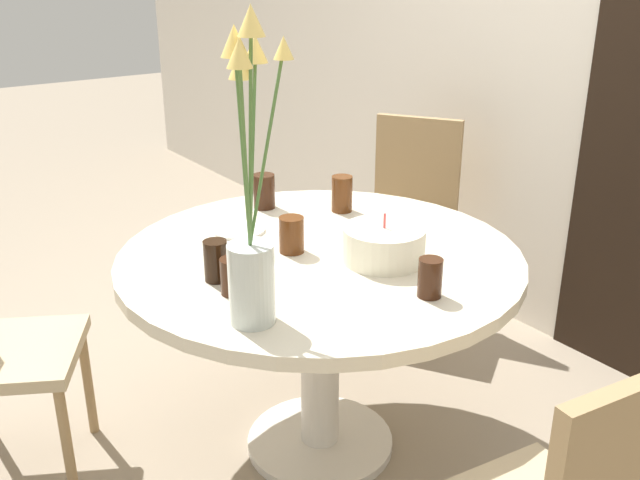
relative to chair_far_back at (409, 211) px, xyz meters
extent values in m
plane|color=gray|center=(0.54, -0.87, -0.51)|extent=(16.00, 16.00, 0.00)
cube|color=silver|center=(0.54, 0.41, 0.79)|extent=(8.00, 0.05, 2.60)
cylinder|color=beige|center=(0.54, -0.87, 0.18)|extent=(1.23, 1.23, 0.04)
cylinder|color=silver|center=(0.54, -0.87, -0.16)|extent=(0.13, 0.13, 0.64)
cylinder|color=silver|center=(0.54, -0.87, -0.49)|extent=(0.49, 0.49, 0.03)
cube|color=tan|center=(0.04, -0.07, -0.08)|extent=(0.55, 0.55, 0.04)
cube|color=#997A51|center=(-0.05, 0.09, 0.17)|extent=(0.34, 0.23, 0.46)
cylinder|color=#997A51|center=(-0.01, -0.30, -0.31)|extent=(0.03, 0.03, 0.41)
cylinder|color=#997A51|center=(0.28, -0.12, -0.31)|extent=(0.03, 0.03, 0.41)
cylinder|color=#997A51|center=(-0.19, -0.01, -0.31)|extent=(0.03, 0.03, 0.41)
cylinder|color=#997A51|center=(0.10, 0.17, -0.31)|extent=(0.03, 0.03, 0.41)
cube|color=tan|center=(0.08, -1.70, -0.08)|extent=(0.54, 0.54, 0.04)
cylinder|color=#997A51|center=(0.32, -1.64, -0.31)|extent=(0.03, 0.03, 0.41)
cylinder|color=#997A51|center=(0.02, -1.47, -0.31)|extent=(0.03, 0.03, 0.41)
cylinder|color=white|center=(0.70, -0.76, 0.26)|extent=(0.24, 0.24, 0.10)
cylinder|color=#E54C4C|center=(0.70, -0.76, 0.33)|extent=(0.01, 0.01, 0.04)
cylinder|color=silver|center=(0.80, -1.26, 0.31)|extent=(0.11, 0.11, 0.20)
cylinder|color=#4C7538|center=(0.75, -1.24, 0.61)|extent=(0.11, 0.06, 0.41)
cone|color=#EFCC66|center=(0.70, -1.22, 0.81)|extent=(0.06, 0.06, 0.06)
cylinder|color=#4C7538|center=(0.80, -1.21, 0.63)|extent=(0.02, 0.12, 0.45)
cone|color=#EFCC66|center=(0.79, -1.15, 0.85)|extent=(0.05, 0.05, 0.05)
cylinder|color=#4C7538|center=(0.76, -1.22, 0.63)|extent=(0.10, 0.09, 0.44)
cone|color=#EFCC66|center=(0.72, -1.18, 0.85)|extent=(0.06, 0.06, 0.06)
cylinder|color=#4C7538|center=(0.86, -1.30, 0.64)|extent=(0.12, 0.08, 0.46)
cone|color=#EFCC66|center=(0.91, -1.33, 0.87)|extent=(0.05, 0.05, 0.06)
cylinder|color=#4C7538|center=(0.83, -1.29, 0.65)|extent=(0.06, 0.05, 0.48)
cone|color=#EFCC66|center=(0.85, -1.31, 0.89)|extent=(0.06, 0.06, 0.07)
cylinder|color=#4C7538|center=(0.85, -1.28, 0.67)|extent=(0.10, 0.04, 0.52)
cone|color=#EFCC66|center=(0.90, -1.30, 0.93)|extent=(0.06, 0.06, 0.06)
cylinder|color=white|center=(0.25, -0.99, 0.21)|extent=(0.17, 0.17, 0.01)
cylinder|color=#33190C|center=(0.96, -0.81, 0.26)|extent=(0.06, 0.06, 0.11)
cylinder|color=#51280F|center=(0.28, -0.59, 0.27)|extent=(0.07, 0.07, 0.13)
cylinder|color=#33190C|center=(0.09, -0.79, 0.27)|extent=(0.08, 0.08, 0.12)
cylinder|color=black|center=(0.54, -1.22, 0.26)|extent=(0.07, 0.07, 0.12)
cylinder|color=#51280F|center=(0.49, -0.94, 0.26)|extent=(0.08, 0.08, 0.11)
cylinder|color=#33190C|center=(0.64, -1.23, 0.26)|extent=(0.07, 0.07, 0.10)
camera|label=1|loc=(2.17, -2.04, 1.05)|focal=40.00mm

